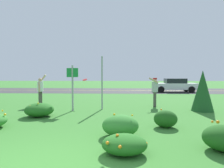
% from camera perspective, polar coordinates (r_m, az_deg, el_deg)
% --- Properties ---
extents(ground_plane, '(120.00, 120.00, 0.00)m').
position_cam_1_polar(ground_plane, '(13.73, -3.84, -4.85)').
color(ground_plane, '#387A2D').
extents(highway_strip, '(120.00, 8.87, 0.01)m').
position_cam_1_polar(highway_strip, '(23.90, -1.01, -1.84)').
color(highway_strip, '#38383A').
rests_on(highway_strip, ground).
extents(highway_center_stripe, '(120.00, 0.16, 0.00)m').
position_cam_1_polar(highway_center_stripe, '(23.90, -1.01, -1.83)').
color(highway_center_stripe, yellow).
rests_on(highway_center_stripe, ground).
extents(daylily_clump_mid_right, '(0.77, 0.68, 0.60)m').
position_cam_1_polar(daylily_clump_mid_right, '(6.94, 14.95, -9.52)').
color(daylily_clump_mid_right, '#1E5619').
rests_on(daylily_clump_mid_right, ground).
extents(daylily_clump_front_right, '(1.03, 0.92, 0.64)m').
position_cam_1_polar(daylily_clump_front_right, '(5.77, 2.38, -11.69)').
color(daylily_clump_front_right, '#337F2D').
rests_on(daylily_clump_front_right, ground).
extents(daylily_clump_mid_center, '(1.18, 1.20, 0.62)m').
position_cam_1_polar(daylily_clump_mid_center, '(8.99, -19.92, -6.90)').
color(daylily_clump_mid_center, '#23661E').
rests_on(daylily_clump_mid_center, ground).
extents(daylily_clump_near_camera, '(1.00, 0.86, 0.46)m').
position_cam_1_polar(daylily_clump_near_camera, '(4.55, 3.54, -16.68)').
color(daylily_clump_near_camera, '#23661E').
rests_on(daylily_clump_near_camera, ground).
extents(sign_post_near_path, '(0.56, 0.10, 2.21)m').
position_cam_1_polar(sign_post_near_path, '(9.92, -11.14, 0.23)').
color(sign_post_near_path, '#93969B').
rests_on(sign_post_near_path, ground).
extents(sign_post_by_roadside, '(0.07, 0.10, 2.70)m').
position_cam_1_polar(sign_post_by_roadside, '(10.20, -2.84, 0.31)').
color(sign_post_by_roadside, '#93969B').
rests_on(sign_post_by_roadside, ground).
extents(evergreen_shrub_side, '(1.04, 1.04, 1.98)m').
position_cam_1_polar(evergreen_shrub_side, '(10.65, 24.32, -1.73)').
color(evergreen_shrub_side, '#1E5123').
rests_on(evergreen_shrub_side, ground).
extents(person_thrower_white_shirt, '(0.45, 0.49, 1.79)m').
position_cam_1_polar(person_thrower_white_shirt, '(12.22, -19.69, -1.33)').
color(person_thrower_white_shirt, silver).
rests_on(person_thrower_white_shirt, ground).
extents(person_catcher_red_cap_gray_shirt, '(0.53, 0.49, 1.63)m').
position_cam_1_polar(person_catcher_red_cap_gray_shirt, '(11.37, 12.04, -1.42)').
color(person_catcher_red_cap_gray_shirt, '#B2B2B7').
rests_on(person_catcher_red_cap_gray_shirt, ground).
extents(frisbee_red, '(0.27, 0.25, 0.15)m').
position_cam_1_polar(frisbee_red, '(11.46, -7.71, 1.20)').
color(frisbee_red, red).
extents(car_white_center_left, '(4.50, 2.00, 1.45)m').
position_cam_1_polar(car_white_center_left, '(22.53, 17.28, -0.31)').
color(car_white_center_left, silver).
rests_on(car_white_center_left, ground).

